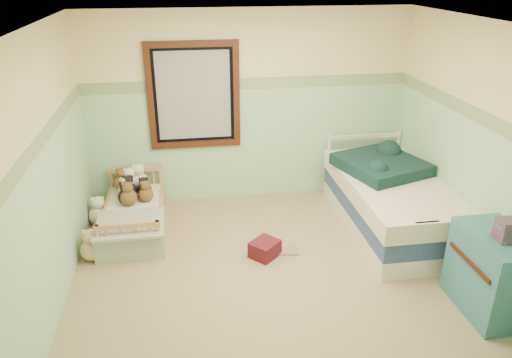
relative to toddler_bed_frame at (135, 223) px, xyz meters
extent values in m
cube|color=gray|center=(1.51, -1.05, -0.10)|extent=(4.20, 3.60, 0.02)
cube|color=beige|center=(1.51, -1.05, 2.42)|extent=(4.20, 3.60, 0.02)
cube|color=beige|center=(1.51, 0.75, 1.16)|extent=(4.20, 0.04, 2.50)
cube|color=beige|center=(1.51, -2.85, 1.16)|extent=(4.20, 0.04, 2.50)
cube|color=beige|center=(-0.59, -1.05, 1.16)|extent=(0.04, 3.60, 2.50)
cube|color=beige|center=(3.61, -1.05, 1.16)|extent=(0.04, 3.60, 2.50)
cube|color=#9DCCA0|center=(1.51, 0.74, 0.66)|extent=(4.20, 0.01, 1.50)
cube|color=#3C6242|center=(1.51, 0.74, 1.49)|extent=(4.20, 0.01, 0.15)
cube|color=black|center=(0.81, 0.71, 1.36)|extent=(1.16, 0.06, 1.36)
cube|color=#AEAEA9|center=(0.81, 0.72, 1.36)|extent=(0.92, 0.01, 1.12)
cube|color=tan|center=(0.00, 0.00, 0.00)|extent=(0.69, 1.38, 0.18)
cube|color=white|center=(0.00, 0.00, 0.15)|extent=(0.63, 1.32, 0.12)
cube|color=#597DAF|center=(0.00, -0.43, 0.22)|extent=(0.75, 0.69, 0.03)
sphere|color=brown|center=(-0.15, 0.50, 0.32)|extent=(0.22, 0.22, 0.22)
sphere|color=silver|center=(0.05, 0.50, 0.33)|extent=(0.24, 0.24, 0.24)
sphere|color=tan|center=(-0.10, 0.28, 0.30)|extent=(0.19, 0.19, 0.19)
sphere|color=black|center=(0.13, 0.28, 0.30)|extent=(0.18, 0.18, 0.18)
sphere|color=#F2EACE|center=(-0.44, 0.20, 0.04)|extent=(0.25, 0.25, 0.25)
sphere|color=tan|center=(-0.41, -0.60, 0.04)|extent=(0.25, 0.25, 0.25)
cube|color=white|center=(3.06, -0.47, 0.02)|extent=(1.04, 2.07, 0.22)
cube|color=navy|center=(3.06, -0.47, 0.24)|extent=(1.04, 2.07, 0.22)
cube|color=silver|center=(3.06, -0.47, 0.46)|extent=(1.08, 2.12, 0.22)
cube|color=#0D2A2A|center=(3.01, -0.17, 0.64)|extent=(1.13, 1.16, 0.14)
cube|color=#296774|center=(3.36, -2.03, 0.31)|extent=(0.49, 0.79, 0.79)
cube|color=brown|center=(3.36, -2.11, 0.80)|extent=(0.20, 0.16, 0.20)
cube|color=maroon|center=(1.46, -0.83, 0.00)|extent=(0.39, 0.39, 0.18)
cube|color=orange|center=(1.73, -0.78, -0.08)|extent=(0.26, 0.21, 0.02)
sphere|color=#F2EACE|center=(-0.05, 0.47, 0.32)|extent=(0.22, 0.22, 0.22)
sphere|color=black|center=(-0.08, 0.11, 0.31)|extent=(0.20, 0.20, 0.20)
sphere|color=brown|center=(-0.05, 0.08, 0.31)|extent=(0.20, 0.20, 0.20)
sphere|color=brown|center=(0.15, 0.16, 0.30)|extent=(0.18, 0.18, 0.18)
sphere|color=black|center=(-0.06, 0.29, 0.31)|extent=(0.20, 0.20, 0.20)
sphere|color=silver|center=(-0.08, 0.20, 0.30)|extent=(0.17, 0.17, 0.17)
camera|label=1|loc=(0.65, -5.34, 2.89)|focal=34.08mm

